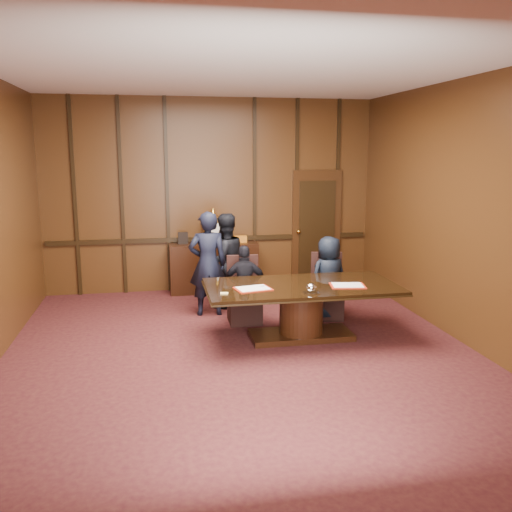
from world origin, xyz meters
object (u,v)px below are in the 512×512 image
at_px(signatory_right, 329,278).
at_px(witness_left, 208,264).
at_px(signatory_left, 245,285).
at_px(conference_table, 301,302).
at_px(witness_right, 224,261).
at_px(sideboard, 214,266).

height_order(signatory_right, witness_left, witness_left).
distance_m(signatory_right, witness_left, 1.89).
bearing_deg(signatory_left, witness_left, -41.24).
distance_m(conference_table, signatory_right, 1.04).
height_order(signatory_left, witness_right, witness_right).
relative_size(sideboard, conference_table, 0.61).
bearing_deg(signatory_right, witness_right, -46.57).
height_order(sideboard, conference_table, sideboard).
xyz_separation_m(witness_left, witness_right, (0.31, 0.39, -0.04)).
distance_m(signatory_left, signatory_right, 1.30).
bearing_deg(conference_table, witness_left, 130.61).
height_order(sideboard, witness_left, witness_left).
distance_m(sideboard, signatory_left, 1.97).
bearing_deg(sideboard, witness_right, -86.44).
xyz_separation_m(conference_table, signatory_right, (0.65, 0.80, 0.13)).
height_order(sideboard, signatory_right, sideboard).
xyz_separation_m(sideboard, signatory_left, (0.25, -1.95, 0.11)).
distance_m(sideboard, witness_right, 1.07).
relative_size(conference_table, witness_left, 1.59).
relative_size(signatory_left, witness_right, 0.76).
distance_m(conference_table, witness_left, 1.79).
relative_size(conference_table, signatory_left, 2.21).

